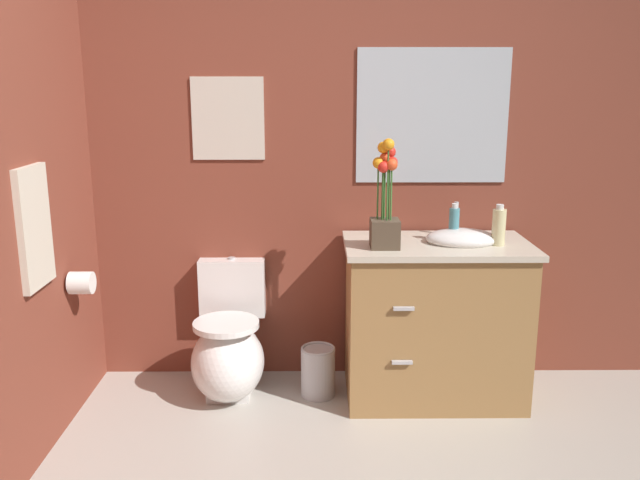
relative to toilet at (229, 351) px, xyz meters
name	(u,v)px	position (x,y,z in m)	size (l,w,h in m)	color
wall_back	(371,154)	(0.76, 0.30, 1.01)	(4.05, 0.05, 2.50)	brown
toilet	(229,351)	(0.00, 0.00, 0.00)	(0.38, 0.59, 0.69)	white
vanity_cabinet	(435,318)	(1.08, -0.03, 0.19)	(0.94, 0.56, 1.02)	#9E7242
flower_vase	(385,207)	(0.80, -0.12, 0.79)	(0.14, 0.14, 0.53)	#4C3D2D
soap_bottle	(454,224)	(1.16, 0.00, 0.68)	(0.05, 0.05, 0.20)	teal
lotion_bottle	(499,226)	(1.37, -0.08, 0.69)	(0.07, 0.07, 0.20)	beige
trash_bin	(318,371)	(0.47, -0.03, -0.11)	(0.18, 0.18, 0.27)	#B7B7BC
wall_poster	(228,119)	(0.00, 0.27, 1.19)	(0.38, 0.01, 0.43)	beige
wall_mirror	(432,116)	(1.08, 0.27, 1.21)	(0.80, 0.01, 0.70)	#B2BCC6
hanging_towel	(34,227)	(-0.73, -0.53, 0.78)	(0.03, 0.28, 0.52)	beige
toilet_paper_roll	(81,283)	(-0.67, -0.20, 0.44)	(0.11, 0.11, 0.11)	white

